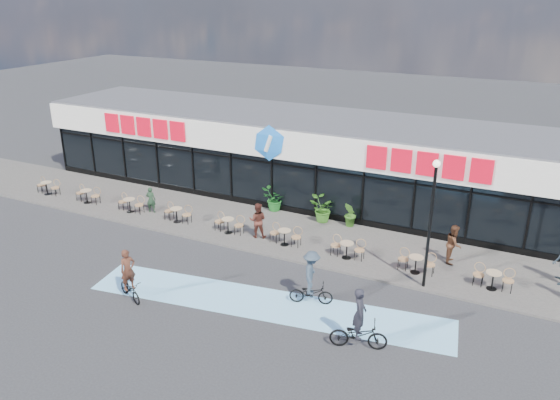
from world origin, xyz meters
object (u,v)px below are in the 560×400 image
object	(u,v)px
bistro_set_0	(48,186)
potted_plant_right	(350,215)
lamp_post	(431,214)
potted_plant_left	(274,199)
patron_right	(258,220)
cyclist_a	(359,329)
potted_plant_mid	(322,209)
patron_left	(151,200)
pedestrian_b	(454,244)
cyclist_b	(311,281)

from	to	relation	value
bistro_set_0	potted_plant_right	xyz separation A→B (m)	(17.15, 3.20, 0.18)
lamp_post	potted_plant_left	bearing A→B (deg)	153.43
patron_right	cyclist_a	xyz separation A→B (m)	(6.98, -6.01, -0.22)
bistro_set_0	potted_plant_mid	size ratio (longest dim) A/B	1.15
potted_plant_left	cyclist_a	size ratio (longest dim) A/B	0.58
bistro_set_0	potted_plant_left	xyz separation A→B (m)	(12.82, 3.40, 0.19)
patron_left	patron_right	world-z (taller)	patron_right
patron_right	lamp_post	bearing A→B (deg)	152.99
pedestrian_b	cyclist_b	world-z (taller)	cyclist_b
lamp_post	cyclist_a	xyz separation A→B (m)	(-1.12, -4.84, -2.48)
patron_right	pedestrian_b	xyz separation A→B (m)	(8.76, 1.45, 0.00)
potted_plant_left	patron_right	distance (m)	3.37
patron_left	potted_plant_right	bearing A→B (deg)	177.94
cyclist_a	bistro_set_0	bearing A→B (deg)	164.06
bistro_set_0	potted_plant_mid	distance (m)	15.95
bistro_set_0	pedestrian_b	distance (m)	22.42
patron_left	potted_plant_mid	bearing A→B (deg)	-179.79
bistro_set_0	potted_plant_right	world-z (taller)	potted_plant_right
patron_left	cyclist_a	distance (m)	14.88
potted_plant_left	lamp_post	bearing A→B (deg)	-26.57
potted_plant_mid	potted_plant_right	xyz separation A→B (m)	(1.52, 0.05, -0.03)
potted_plant_right	patron_right	world-z (taller)	patron_right
potted_plant_mid	cyclist_b	xyz separation A→B (m)	(2.47, -7.17, 0.19)
patron_right	cyclist_b	world-z (taller)	cyclist_b
lamp_post	cyclist_b	xyz separation A→B (m)	(-3.60, -2.99, -2.25)
potted_plant_left	potted_plant_right	world-z (taller)	potted_plant_left
patron_left	cyclist_b	distance (m)	11.87
lamp_post	patron_left	world-z (taller)	lamp_post
potted_plant_left	potted_plant_mid	distance (m)	2.83
potted_plant_mid	cyclist_a	xyz separation A→B (m)	(4.95, -9.02, -0.03)
cyclist_a	potted_plant_right	bearing A→B (deg)	110.70
lamp_post	cyclist_b	distance (m)	5.19
potted_plant_right	patron_left	size ratio (longest dim) A/B	0.92
cyclist_a	pedestrian_b	bearing A→B (deg)	76.60
potted_plant_mid	patron_left	size ratio (longest dim) A/B	0.95
lamp_post	potted_plant_mid	distance (m)	7.77
potted_plant_mid	pedestrian_b	world-z (taller)	pedestrian_b
potted_plant_right	cyclist_a	world-z (taller)	cyclist_a
bistro_set_0	patron_right	xyz separation A→B (m)	(13.60, 0.13, 0.40)
bistro_set_0	potted_plant_mid	bearing A→B (deg)	11.37
potted_plant_left	pedestrian_b	xyz separation A→B (m)	(9.54, -1.83, 0.21)
potted_plant_mid	patron_left	distance (m)	8.98
patron_left	cyclist_a	xyz separation A→B (m)	(13.49, -6.27, -0.07)
bistro_set_0	patron_right	bearing A→B (deg)	0.55
patron_right	potted_plant_left	bearing A→B (deg)	-95.32
cyclist_a	potted_plant_left	bearing A→B (deg)	129.91
lamp_post	patron_right	distance (m)	8.49
lamp_post	potted_plant_left	distance (m)	10.24
patron_right	pedestrian_b	world-z (taller)	pedestrian_b
potted_plant_left	cyclist_b	world-z (taller)	cyclist_b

